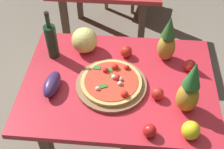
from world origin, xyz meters
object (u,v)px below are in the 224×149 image
at_px(pineapple_right, 167,41).
at_px(melon, 84,40).
at_px(pizza, 112,81).
at_px(tomato_beside_pepper, 190,66).
at_px(tomato_by_bottle, 150,131).
at_px(tomato_at_corner, 157,94).
at_px(tomato_near_board, 126,52).
at_px(bell_pepper, 191,130).
at_px(pineapple_left, 190,90).
at_px(wine_bottle, 52,41).
at_px(pizza_board, 111,85).
at_px(display_table, 119,91).
at_px(eggplant, 52,84).

relative_size(pineapple_right, melon, 1.90).
height_order(pizza, tomato_beside_pepper, pizza).
bearing_deg(pineapple_right, tomato_by_bottle, -99.68).
bearing_deg(tomato_at_corner, melon, 141.57).
bearing_deg(tomato_near_board, bell_pepper, -58.26).
height_order(pineapple_right, tomato_beside_pepper, pineapple_right).
distance_m(pizza, melon, 0.38).
bearing_deg(tomato_at_corner, pineapple_left, -22.45).
xyz_separation_m(wine_bottle, pineapple_right, (0.74, 0.04, 0.02)).
relative_size(pizza_board, tomato_at_corner, 5.78).
bearing_deg(pizza, pineapple_right, 40.06).
relative_size(pineapple_left, melon, 2.08).
distance_m(bell_pepper, tomato_beside_pepper, 0.50).
distance_m(pineapple_right, tomato_beside_pepper, 0.21).
bearing_deg(melon, display_table, -47.17).
height_order(pineapple_left, melon, pineapple_left).
distance_m(pineapple_right, eggplant, 0.77).
bearing_deg(display_table, pineapple_right, 39.10).
height_order(pizza, bell_pepper, bell_pepper).
bearing_deg(tomato_beside_pepper, wine_bottle, 176.07).
height_order(wine_bottle, pineapple_left, pineapple_left).
xyz_separation_m(display_table, pizza_board, (-0.04, -0.04, 0.10)).
height_order(wine_bottle, pineapple_right, wine_bottle).
relative_size(display_table, pizza_board, 2.77).
xyz_separation_m(pizza, wine_bottle, (-0.41, 0.24, 0.09)).
bearing_deg(tomato_by_bottle, pineapple_right, 80.32).
bearing_deg(wine_bottle, pizza, -30.36).
distance_m(wine_bottle, pineapple_right, 0.74).
xyz_separation_m(melon, bell_pepper, (0.65, -0.63, -0.04)).
bearing_deg(pizza, tomato_at_corner, -14.61).
bearing_deg(tomato_near_board, wine_bottle, -175.93).
bearing_deg(tomato_beside_pepper, pizza_board, -159.47).
distance_m(display_table, melon, 0.41).
distance_m(pizza, tomato_near_board, 0.29).
bearing_deg(tomato_by_bottle, pizza_board, 125.09).
bearing_deg(tomato_near_board, melon, 172.68).
bearing_deg(pizza, tomato_beside_pepper, 20.45).
relative_size(pizza_board, pineapple_left, 1.19).
distance_m(display_table, pizza, 0.14).
bearing_deg(eggplant, display_table, 14.17).
distance_m(melon, eggplant, 0.40).
bearing_deg(pizza, tomato_by_bottle, -55.50).
relative_size(pizza, bell_pepper, 3.44).
bearing_deg(tomato_near_board, display_table, -97.73).
distance_m(pizza_board, tomato_by_bottle, 0.40).
height_order(tomato_near_board, tomato_at_corner, tomato_near_board).
bearing_deg(tomato_near_board, tomato_at_corner, -60.00).
bearing_deg(display_table, wine_bottle, 156.16).
bearing_deg(tomato_by_bottle, melon, 124.28).
height_order(wine_bottle, tomato_at_corner, wine_bottle).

